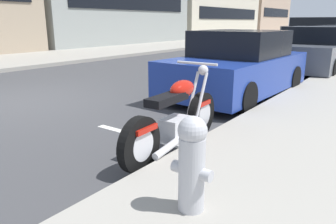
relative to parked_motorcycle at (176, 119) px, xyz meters
The scene contains 8 objects.
ground_plane 4.29m from the parked_motorcycle, 88.20° to the left, with size 260.00×260.00×0.00m, color #3D3D3F.
sidewalk_far_curb 16.46m from the parked_motorcycle, 42.50° to the left, with size 120.00×5.00×0.14m, color gray.
parking_stall_stripe 0.69m from the parked_motorcycle, 75.53° to the left, with size 0.12×2.20×0.01m, color silver.
parked_motorcycle is the anchor object (origin of this frame).
parked_car_far_down_curb 3.69m from the parked_motorcycle, 12.20° to the left, with size 4.09×2.04×1.48m.
parked_car_second_in_row 8.85m from the parked_motorcycle, ahead, with size 4.67×1.95×1.51m.
crossing_truck 29.03m from the parked_motorcycle, ahead, with size 2.33×5.41×2.02m.
fire_hydrant 1.64m from the parked_motorcycle, 140.73° to the right, with size 0.24×0.36×0.82m.
Camera 1 is at (-3.47, -6.57, 1.67)m, focal length 34.69 mm.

